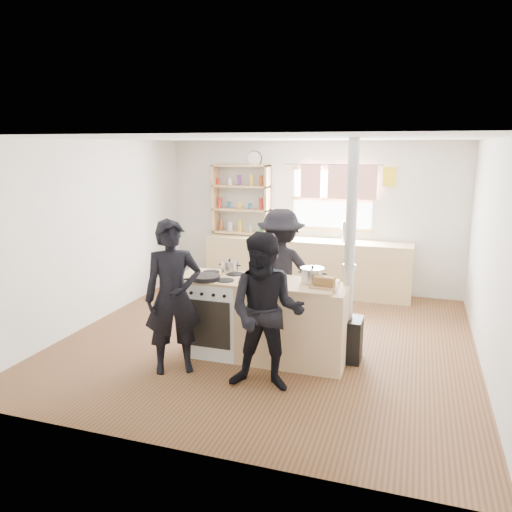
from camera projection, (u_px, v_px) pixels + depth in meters
name	position (u px, v px, depth m)	size (l,w,h in m)	color
ground	(268.00, 339.00, 6.37)	(5.00, 5.00, 0.01)	brown
back_counter	(306.00, 266.00, 8.33)	(3.40, 0.55, 0.90)	tan
shelving_unit	(241.00, 199.00, 8.57)	(1.00, 0.28, 1.20)	tan
thermos	(345.00, 232.00, 8.01)	(0.10, 0.10, 0.31)	silver
cooking_island	(267.00, 320.00, 5.71)	(1.97, 0.64, 0.93)	white
skillet_greens	(206.00, 277.00, 5.64)	(0.46, 0.46, 0.05)	black
roast_tray	(259.00, 276.00, 5.63)	(0.39, 0.37, 0.08)	silver
stockpot_stove	(230.00, 267.00, 5.95)	(0.20, 0.20, 0.17)	silver
stockpot_counter	(312.00, 275.00, 5.50)	(0.26, 0.26, 0.19)	#B1B1B4
bread_board	(324.00, 283.00, 5.32)	(0.29, 0.22, 0.12)	tan
flue_heater	(348.00, 305.00, 5.63)	(0.35, 0.35, 2.50)	black
person_near_left	(173.00, 297.00, 5.31)	(0.61, 0.40, 1.67)	black
person_near_right	(266.00, 313.00, 4.92)	(0.78, 0.61, 1.61)	black
person_far	(281.00, 272.00, 6.44)	(1.06, 0.61, 1.64)	black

